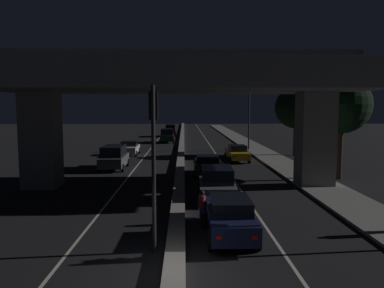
{
  "coord_description": "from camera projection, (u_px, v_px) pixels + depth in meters",
  "views": [
    {
      "loc": [
        0.29,
        -10.28,
        4.96
      ],
      "look_at": [
        1.06,
        25.36,
        1.43
      ],
      "focal_mm": 35.0,
      "sensor_mm": 36.0,
      "label": 1
    }
  ],
  "objects": [
    {
      "name": "elevated_overpass",
      "position": [
        179.0,
        85.0,
        22.81
      ],
      "size": [
        22.38,
        9.25,
        8.43
      ],
      "color": "gray",
      "rests_on": "ground_plane"
    },
    {
      "name": "car_taxi_yellow_fourth",
      "position": [
        237.0,
        153.0,
        34.33
      ],
      "size": [
        1.98,
        4.34,
        1.49
      ],
      "rotation": [
        0.0,
        0.0,
        1.61
      ],
      "color": "gold",
      "rests_on": "ground_plane"
    },
    {
      "name": "roadside_tree_kerbside_mid",
      "position": [
        296.0,
        108.0,
        37.82
      ],
      "size": [
        4.22,
        4.22,
        7.01
      ],
      "color": "#38281C",
      "rests_on": "ground_plane"
    },
    {
      "name": "car_dark_green_third",
      "position": [
        207.0,
        165.0,
        27.3
      ],
      "size": [
        2.12,
        4.13,
        1.45
      ],
      "rotation": [
        0.0,
        0.0,
        1.53
      ],
      "color": "black",
      "rests_on": "ground_plane"
    },
    {
      "name": "car_grey_lead_oncoming",
      "position": [
        114.0,
        157.0,
        29.91
      ],
      "size": [
        2.01,
        4.37,
        1.89
      ],
      "rotation": [
        0.0,
        0.0,
        -1.56
      ],
      "color": "#515459",
      "rests_on": "ground_plane"
    },
    {
      "name": "traffic_light_left_of_median",
      "position": [
        154.0,
        140.0,
        12.55
      ],
      "size": [
        0.3,
        0.49,
        5.69
      ],
      "color": "black",
      "rests_on": "ground_plane"
    },
    {
      "name": "sidewalk_right",
      "position": [
        266.0,
        154.0,
        38.75
      ],
      "size": [
        2.88,
        126.0,
        0.13
      ],
      "primitive_type": "cube",
      "color": "gray",
      "rests_on": "ground_plane"
    },
    {
      "name": "car_dark_green_third_oncoming",
      "position": [
        167.0,
        135.0,
        52.28
      ],
      "size": [
        2.08,
        4.13,
        1.94
      ],
      "rotation": [
        0.0,
        0.0,
        -1.55
      ],
      "color": "black",
      "rests_on": "ground_plane"
    },
    {
      "name": "motorcycle_blue_filtering_near",
      "position": [
        202.0,
        209.0,
        15.89
      ],
      "size": [
        0.32,
        1.89,
        1.47
      ],
      "rotation": [
        0.0,
        0.0,
        1.58
      ],
      "color": "black",
      "rests_on": "ground_plane"
    },
    {
      "name": "ground_plane",
      "position": [
        174.0,
        281.0,
        10.71
      ],
      "size": [
        200.0,
        200.0,
        0.0
      ],
      "primitive_type": "plane",
      "color": "black"
    },
    {
      "name": "lane_line_left_inner",
      "position": [
        151.0,
        148.0,
        45.45
      ],
      "size": [
        0.12,
        126.0,
        0.0
      ],
      "primitive_type": "cube",
      "color": "beige",
      "rests_on": "ground_plane"
    },
    {
      "name": "car_white_second_oncoming",
      "position": [
        129.0,
        148.0,
        38.79
      ],
      "size": [
        1.95,
        4.1,
        1.41
      ],
      "rotation": [
        0.0,
        0.0,
        -1.57
      ],
      "color": "silver",
      "rests_on": "ground_plane"
    },
    {
      "name": "lane_line_right_inner",
      "position": [
        212.0,
        148.0,
        45.61
      ],
      "size": [
        0.12,
        126.0,
        0.0
      ],
      "primitive_type": "cube",
      "color": "beige",
      "rests_on": "ground_plane"
    },
    {
      "name": "median_divider",
      "position": [
        182.0,
        147.0,
        45.52
      ],
      "size": [
        0.66,
        126.0,
        0.33
      ],
      "primitive_type": "cube",
      "color": "gray",
      "rests_on": "ground_plane"
    },
    {
      "name": "roadside_tree_kerbside_near",
      "position": [
        342.0,
        105.0,
        25.4
      ],
      "size": [
        3.93,
        3.93,
        7.09
      ],
      "color": "#2D2116",
      "rests_on": "ground_plane"
    },
    {
      "name": "car_dark_blue_lead",
      "position": [
        230.0,
        216.0,
        14.3
      ],
      "size": [
        1.88,
        4.48,
        1.55
      ],
      "rotation": [
        0.0,
        0.0,
        1.56
      ],
      "color": "#141938",
      "rests_on": "ground_plane"
    },
    {
      "name": "car_dark_red_fourth_oncoming",
      "position": [
        170.0,
        130.0,
        63.1
      ],
      "size": [
        2.0,
        4.72,
        2.02
      ],
      "rotation": [
        0.0,
        0.0,
        -1.55
      ],
      "color": "#591414",
      "rests_on": "ground_plane"
    },
    {
      "name": "car_grey_second",
      "position": [
        217.0,
        183.0,
        20.15
      ],
      "size": [
        2.12,
        4.02,
        1.74
      ],
      "rotation": [
        0.0,
        0.0,
        1.54
      ],
      "color": "#515459",
      "rests_on": "ground_plane"
    },
    {
      "name": "street_lamp",
      "position": [
        246.0,
        113.0,
        42.27
      ],
      "size": [
        2.37,
        0.32,
        7.05
      ],
      "color": "#2D2D30",
      "rests_on": "ground_plane"
    }
  ]
}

